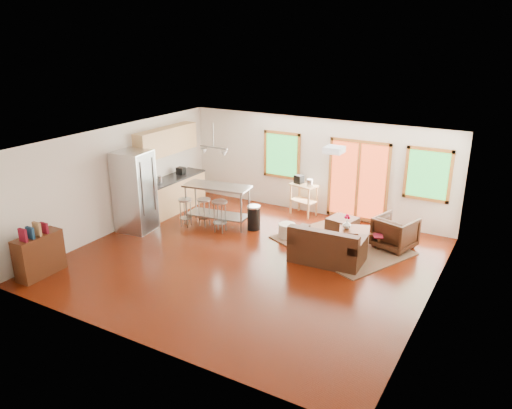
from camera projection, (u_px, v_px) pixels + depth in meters
The scene contains 29 objects.
floor at pixel (249, 261), 10.88m from camera, with size 7.50×7.00×0.02m, color #3A0F03.
ceiling at pixel (249, 143), 10.01m from camera, with size 7.50×7.00×0.02m, color white.
back_wall at pixel (316, 166), 13.32m from camera, with size 7.50×0.02×2.60m, color silver.
left_wall at pixel (117, 179), 12.21m from camera, with size 0.02×7.00×2.60m, color silver.
right_wall at pixel (434, 240), 8.68m from camera, with size 0.02×7.00×2.60m, color silver.
front_wall at pixel (131, 270), 7.58m from camera, with size 7.50×0.02×2.60m, color silver.
window_left at pixel (282, 155), 13.68m from camera, with size 1.10×0.05×1.30m.
french_doors at pixel (358, 181), 12.78m from camera, with size 1.60×0.05×2.10m.
window_right at pixel (428, 175), 11.84m from camera, with size 1.10×0.05×1.30m.
rug at pixel (341, 245), 11.61m from camera, with size 2.77×2.13×0.03m, color #495A3A.
loveseat at pixel (327, 248), 10.71m from camera, with size 1.58×0.95×0.82m.
coffee_table at pixel (361, 231), 11.55m from camera, with size 1.12×0.88×0.39m.
armchair at pixel (395, 231), 11.35m from camera, with size 0.82×0.77×0.84m, color black.
ottoman at pixel (342, 226), 12.22m from camera, with size 0.62×0.62×0.42m, color black.
pouf at pixel (287, 231), 12.00m from camera, with size 0.41×0.41×0.36m, color beige.
vase at pixel (347, 223), 11.51m from camera, with size 0.27×0.27×0.35m.
book at pixel (374, 231), 11.07m from camera, with size 0.20×0.03×0.27m, color maroon.
cabinets at pixel (171, 178), 13.60m from camera, with size 0.64×2.24×2.30m.
refrigerator at pixel (135, 191), 12.23m from camera, with size 0.90×0.87×2.01m.
island at pixel (217, 198), 12.61m from camera, with size 1.76×0.91×1.06m.
cup at pixel (236, 186), 12.62m from camera, with size 0.11×0.09×0.11m, color white.
bar_stool_a at pixel (185, 206), 12.60m from camera, with size 0.38×0.38×0.73m.
bar_stool_b at pixel (204, 206), 12.64m from camera, with size 0.37×0.37×0.72m.
bar_stool_c at pixel (220, 209), 12.23m from camera, with size 0.44×0.44×0.80m.
trash_can at pixel (254, 217), 12.47m from camera, with size 0.39×0.39×0.62m.
kitchen_cart at pixel (303, 189), 13.34m from camera, with size 0.79×0.60×1.08m.
bookshelf at pixel (39, 254), 10.09m from camera, with size 0.41×1.00×1.16m.
ceiling_flush at pixel (334, 150), 9.78m from camera, with size 0.35×0.35×0.12m, color white.
pendant_light at pixel (214, 151), 12.37m from camera, with size 0.80×0.18×0.79m.
Camera 1 is at (5.05, -8.47, 4.76)m, focal length 35.00 mm.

